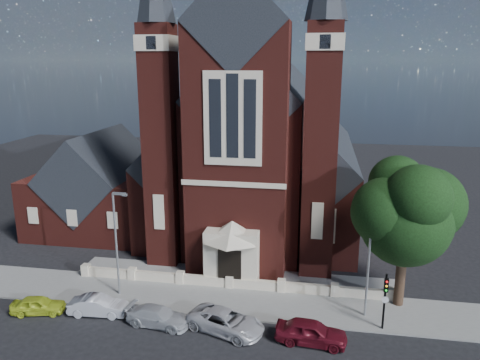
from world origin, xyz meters
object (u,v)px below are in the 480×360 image
(parish_hall, at_px, (101,190))
(car_white_suv, at_px, (226,321))
(street_tree, at_px, (408,215))
(car_dark_red, at_px, (311,332))
(traffic_signal, at_px, (385,295))
(street_lamp_left, at_px, (117,238))
(car_lime_van, at_px, (38,305))
(church, at_px, (259,147))
(street_lamp_right, at_px, (370,255))
(car_silver_b, at_px, (158,316))
(car_silver_a, at_px, (98,306))

(parish_hall, height_order, car_white_suv, parish_hall)
(street_tree, xyz_separation_m, car_dark_red, (-6.20, -5.48, -6.20))
(parish_hall, xyz_separation_m, traffic_signal, (27.00, -15.57, -1.43))
(street_lamp_left, relative_size, car_lime_van, 2.22)
(traffic_signal, xyz_separation_m, car_dark_red, (-4.60, -2.20, -1.82))
(church, xyz_separation_m, traffic_signal, (11.00, -20.52, -5.60))
(street_lamp_right, relative_size, car_dark_red, 1.81)
(car_silver_b, bearing_deg, car_lime_van, 97.07)
(car_lime_van, bearing_deg, street_lamp_right, -94.32)
(street_lamp_right, xyz_separation_m, car_dark_red, (-3.69, -3.77, -3.84))
(car_silver_b, bearing_deg, street_lamp_left, 57.86)
(traffic_signal, bearing_deg, car_dark_red, -154.48)
(street_lamp_left, bearing_deg, street_tree, 4.76)
(street_tree, height_order, car_silver_b, street_tree)
(street_tree, bearing_deg, car_dark_red, -138.53)
(street_tree, xyz_separation_m, car_silver_b, (-16.31, -5.15, -6.33))
(street_lamp_left, bearing_deg, traffic_signal, -4.76)
(street_tree, relative_size, street_lamp_right, 1.32)
(street_tree, height_order, street_lamp_right, street_tree)
(street_lamp_right, distance_m, traffic_signal, 2.71)
(parish_hall, relative_size, car_lime_van, 3.35)
(car_silver_b, xyz_separation_m, car_white_suv, (4.62, 0.03, 0.08))
(church, xyz_separation_m, car_lime_van, (-12.51, -22.36, -7.56))
(church, distance_m, street_tree, 21.38)
(parish_hall, height_order, car_silver_a, parish_hall)
(car_silver_a, bearing_deg, parish_hall, 19.85)
(car_dark_red, bearing_deg, car_white_suv, 90.92)
(car_white_suv, bearing_deg, church, 21.99)
(car_dark_red, bearing_deg, parish_hall, 56.25)
(parish_hall, height_order, car_silver_b, parish_hall)
(car_silver_b, height_order, car_dark_red, car_dark_red)
(church, distance_m, car_silver_b, 23.92)
(parish_hall, xyz_separation_m, street_lamp_left, (8.09, -14.00, 0.59))
(street_lamp_left, bearing_deg, church, 67.34)
(street_tree, xyz_separation_m, traffic_signal, (-1.60, -3.28, -4.38))
(traffic_signal, relative_size, car_silver_a, 0.98)
(church, bearing_deg, street_tree, -53.83)
(church, distance_m, parish_hall, 17.26)
(car_lime_van, height_order, car_silver_a, car_silver_a)
(street_lamp_right, relative_size, car_lime_van, 2.22)
(street_lamp_left, bearing_deg, car_silver_a, -97.05)
(parish_hall, bearing_deg, car_silver_b, -54.84)
(church, xyz_separation_m, car_silver_b, (-3.71, -22.39, -7.55))
(street_lamp_left, relative_size, traffic_signal, 2.02)
(street_lamp_right, xyz_separation_m, traffic_signal, (0.91, -1.57, -2.02))
(car_silver_b, bearing_deg, car_dark_red, -84.62)
(church, xyz_separation_m, car_silver_a, (-8.27, -21.82, -7.51))
(church, bearing_deg, car_silver_a, -110.75)
(car_silver_a, bearing_deg, street_lamp_right, -85.86)
(car_white_suv, bearing_deg, car_lime_van, 109.71)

